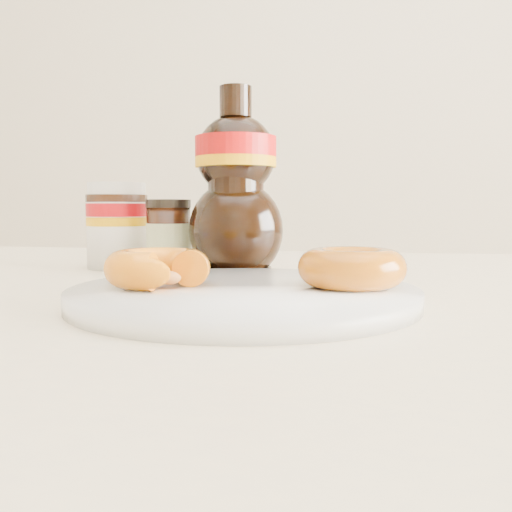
% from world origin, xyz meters
% --- Properties ---
extents(dining_table, '(1.40, 0.90, 0.75)m').
position_xyz_m(dining_table, '(0.00, 0.10, 0.67)').
color(dining_table, beige).
rests_on(dining_table, ground).
extents(plate, '(0.28, 0.28, 0.01)m').
position_xyz_m(plate, '(0.07, -0.01, 0.76)').
color(plate, white).
rests_on(plate, dining_table).
extents(donut_bitten, '(0.09, 0.09, 0.03)m').
position_xyz_m(donut_bitten, '(-0.00, -0.02, 0.78)').
color(donut_bitten, orange).
rests_on(donut_bitten, plate).
extents(donut_whole, '(0.09, 0.09, 0.03)m').
position_xyz_m(donut_whole, '(0.15, 0.01, 0.78)').
color(donut_whole, '#AD4D0B').
rests_on(donut_whole, plate).
extents(nutella_jar, '(0.08, 0.08, 0.11)m').
position_xyz_m(nutella_jar, '(-0.15, 0.23, 0.81)').
color(nutella_jar, white).
rests_on(nutella_jar, dining_table).
extents(syrup_bottle, '(0.12, 0.10, 0.21)m').
position_xyz_m(syrup_bottle, '(0.02, 0.19, 0.86)').
color(syrup_bottle, black).
rests_on(syrup_bottle, dining_table).
extents(dark_jar, '(0.05, 0.05, 0.09)m').
position_xyz_m(dark_jar, '(-0.07, 0.20, 0.79)').
color(dark_jar, black).
rests_on(dark_jar, dining_table).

